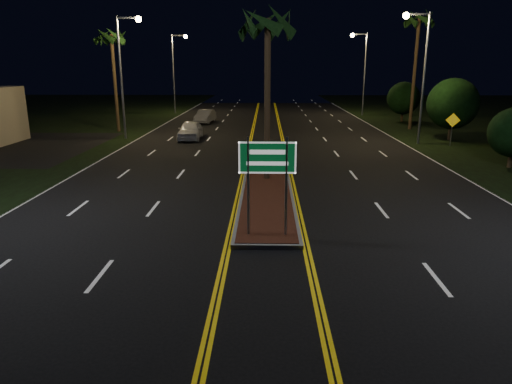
{
  "coord_description": "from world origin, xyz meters",
  "views": [
    {
      "loc": [
        -0.04,
        -11.13,
        5.44
      ],
      "look_at": [
        -0.33,
        1.67,
        1.9
      ],
      "focal_mm": 32.0,
      "sensor_mm": 36.0,
      "label": 1
    }
  ],
  "objects_px": {
    "palm_right_far": "(419,21)",
    "shrub_mid": "(453,104)",
    "median_island": "(267,200)",
    "shrub_far": "(403,98)",
    "warning_sign": "(452,125)",
    "palm_left_far": "(111,37)",
    "palm_median": "(268,24)",
    "car_near": "(190,129)",
    "streetlight_left_mid": "(125,63)",
    "highway_sign": "(267,167)",
    "car_far": "(205,115)",
    "streetlight_right_mid": "(420,63)",
    "streetlight_right_far": "(362,64)",
    "streetlight_left_far": "(176,64)"
  },
  "relations": [
    {
      "from": "palm_right_far",
      "to": "shrub_mid",
      "type": "distance_m",
      "value": 8.87
    },
    {
      "from": "median_island",
      "to": "shrub_mid",
      "type": "distance_m",
      "value": 22.18
    },
    {
      "from": "shrub_far",
      "to": "warning_sign",
      "type": "relative_size",
      "value": 1.72
    },
    {
      "from": "palm_left_far",
      "to": "palm_right_far",
      "type": "bearing_deg",
      "value": 4.47
    },
    {
      "from": "palm_median",
      "to": "shrub_mid",
      "type": "xyz_separation_m",
      "value": [
        14.0,
        13.5,
        -4.55
      ]
    },
    {
      "from": "median_island",
      "to": "shrub_mid",
      "type": "xyz_separation_m",
      "value": [
        14.0,
        17.0,
        2.64
      ]
    },
    {
      "from": "shrub_far",
      "to": "car_near",
      "type": "height_order",
      "value": "shrub_far"
    },
    {
      "from": "streetlight_left_mid",
      "to": "car_near",
      "type": "height_order",
      "value": "streetlight_left_mid"
    },
    {
      "from": "highway_sign",
      "to": "car_far",
      "type": "bearing_deg",
      "value": 100.93
    },
    {
      "from": "palm_right_far",
      "to": "streetlight_right_mid",
      "type": "bearing_deg",
      "value": -105.29
    },
    {
      "from": "streetlight_right_far",
      "to": "car_near",
      "type": "height_order",
      "value": "streetlight_right_far"
    },
    {
      "from": "palm_left_far",
      "to": "palm_right_far",
      "type": "distance_m",
      "value": 25.72
    },
    {
      "from": "streetlight_right_far",
      "to": "warning_sign",
      "type": "relative_size",
      "value": 3.92
    },
    {
      "from": "palm_median",
      "to": "palm_right_far",
      "type": "xyz_separation_m",
      "value": [
        12.8,
        19.5,
        1.87
      ]
    },
    {
      "from": "palm_left_far",
      "to": "palm_right_far",
      "type": "xyz_separation_m",
      "value": [
        25.6,
        2.0,
        1.4
      ]
    },
    {
      "from": "car_far",
      "to": "median_island",
      "type": "bearing_deg",
      "value": -70.23
    },
    {
      "from": "median_island",
      "to": "streetlight_right_mid",
      "type": "relative_size",
      "value": 1.14
    },
    {
      "from": "median_island",
      "to": "streetlight_right_mid",
      "type": "distance_m",
      "value": 19.2
    },
    {
      "from": "median_island",
      "to": "highway_sign",
      "type": "height_order",
      "value": "highway_sign"
    },
    {
      "from": "shrub_mid",
      "to": "car_far",
      "type": "relative_size",
      "value": 1.03
    },
    {
      "from": "streetlight_left_mid",
      "to": "highway_sign",
      "type": "bearing_deg",
      "value": -63.41
    },
    {
      "from": "palm_right_far",
      "to": "shrub_mid",
      "type": "height_order",
      "value": "palm_right_far"
    },
    {
      "from": "palm_median",
      "to": "median_island",
      "type": "bearing_deg",
      "value": -90.0
    },
    {
      "from": "palm_median",
      "to": "warning_sign",
      "type": "distance_m",
      "value": 17.78
    },
    {
      "from": "car_near",
      "to": "shrub_mid",
      "type": "bearing_deg",
      "value": -0.97
    },
    {
      "from": "highway_sign",
      "to": "shrub_mid",
      "type": "xyz_separation_m",
      "value": [
        14.0,
        21.2,
        0.32
      ]
    },
    {
      "from": "streetlight_right_mid",
      "to": "warning_sign",
      "type": "height_order",
      "value": "streetlight_right_mid"
    },
    {
      "from": "car_far",
      "to": "streetlight_right_mid",
      "type": "bearing_deg",
      "value": -29.46
    },
    {
      "from": "streetlight_left_far",
      "to": "shrub_mid",
      "type": "distance_m",
      "value": 31.85
    },
    {
      "from": "palm_left_far",
      "to": "streetlight_left_far",
      "type": "bearing_deg",
      "value": 82.22
    },
    {
      "from": "median_island",
      "to": "shrub_far",
      "type": "xyz_separation_m",
      "value": [
        13.8,
        29.0,
        2.25
      ]
    },
    {
      "from": "palm_right_far",
      "to": "car_near",
      "type": "relative_size",
      "value": 2.1
    },
    {
      "from": "palm_left_far",
      "to": "shrub_mid",
      "type": "bearing_deg",
      "value": -8.49
    },
    {
      "from": "highway_sign",
      "to": "streetlight_right_mid",
      "type": "height_order",
      "value": "streetlight_right_mid"
    },
    {
      "from": "streetlight_left_far",
      "to": "streetlight_right_far",
      "type": "xyz_separation_m",
      "value": [
        21.23,
        -2.0,
        0.0
      ]
    },
    {
      "from": "car_far",
      "to": "shrub_far",
      "type": "bearing_deg",
      "value": 11.65
    },
    {
      "from": "streetlight_left_mid",
      "to": "warning_sign",
      "type": "relative_size",
      "value": 3.92
    },
    {
      "from": "palm_median",
      "to": "palm_left_far",
      "type": "height_order",
      "value": "palm_left_far"
    },
    {
      "from": "shrub_mid",
      "to": "warning_sign",
      "type": "xyz_separation_m",
      "value": [
        -1.0,
        -2.84,
        -1.25
      ]
    },
    {
      "from": "highway_sign",
      "to": "streetlight_left_mid",
      "type": "height_order",
      "value": "streetlight_left_mid"
    },
    {
      "from": "car_near",
      "to": "warning_sign",
      "type": "distance_m",
      "value": 19.08
    },
    {
      "from": "palm_left_far",
      "to": "car_far",
      "type": "bearing_deg",
      "value": 43.99
    },
    {
      "from": "streetlight_left_far",
      "to": "palm_right_far",
      "type": "bearing_deg",
      "value": -30.88
    },
    {
      "from": "warning_sign",
      "to": "palm_median",
      "type": "bearing_deg",
      "value": -125.57
    },
    {
      "from": "car_near",
      "to": "palm_left_far",
      "type": "bearing_deg",
      "value": 147.12
    },
    {
      "from": "highway_sign",
      "to": "streetlight_right_far",
      "type": "relative_size",
      "value": 0.36
    },
    {
      "from": "streetlight_right_mid",
      "to": "car_far",
      "type": "height_order",
      "value": "streetlight_right_mid"
    },
    {
      "from": "palm_left_far",
      "to": "shrub_mid",
      "type": "xyz_separation_m",
      "value": [
        26.8,
        -4.0,
        -5.02
      ]
    },
    {
      "from": "palm_left_far",
      "to": "car_far",
      "type": "distance_m",
      "value": 11.63
    },
    {
      "from": "streetlight_right_far",
      "to": "shrub_mid",
      "type": "bearing_deg",
      "value": -79.34
    }
  ]
}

